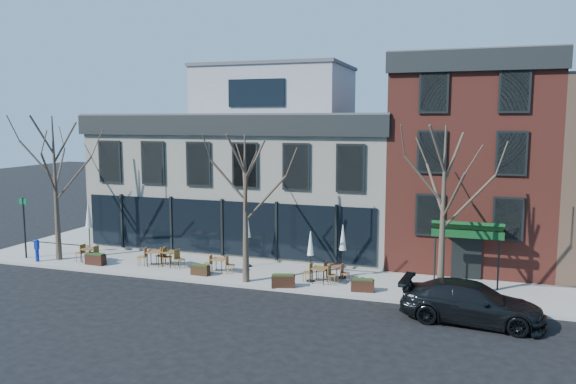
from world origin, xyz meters
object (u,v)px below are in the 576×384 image
(umbrella_0, at_px, (89,218))
(call_box, at_px, (37,249))
(parked_sedan, at_px, (472,303))
(cafe_set_0, at_px, (89,253))

(umbrella_0, bearing_deg, call_box, -124.00)
(parked_sedan, distance_m, call_box, 22.69)
(call_box, xyz_separation_m, cafe_set_0, (2.83, 0.76, -0.19))
(umbrella_0, bearing_deg, cafe_set_0, -52.98)
(parked_sedan, xyz_separation_m, cafe_set_0, (-19.78, 2.66, -0.16))
(call_box, bearing_deg, parked_sedan, -4.79)
(umbrella_0, bearing_deg, parked_sedan, -11.50)
(cafe_set_0, xyz_separation_m, umbrella_0, (-1.22, 1.62, 1.60))
(call_box, height_order, umbrella_0, umbrella_0)
(call_box, relative_size, cafe_set_0, 0.70)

